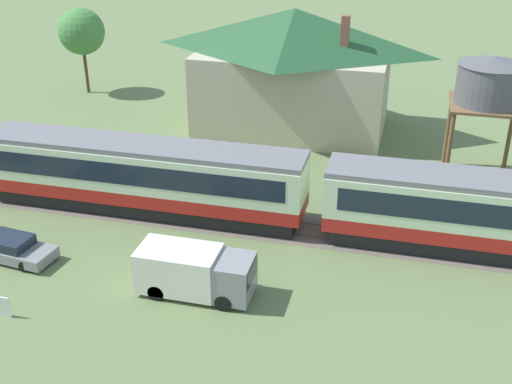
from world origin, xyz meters
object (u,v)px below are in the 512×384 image
passenger_train (321,194)px  parked_car_grey_2 (12,248)px  yard_tree_0 (81,32)px  station_house_dark_green_roof (293,68)px  water_tower (490,83)px  delivery_truck_grey (194,271)px

passenger_train → parked_car_grey_2: 16.30m
passenger_train → yard_tree_0: yard_tree_0 is taller
station_house_dark_green_roof → yard_tree_0: size_ratio=2.00×
water_tower → yard_tree_0: (-32.93, 10.55, -0.97)m
water_tower → yard_tree_0: water_tower is taller
passenger_train → yard_tree_0: size_ratio=10.63×
station_house_dark_green_roof → parked_car_grey_2: size_ratio=3.23×
station_house_dark_green_roof → water_tower: (13.30, -6.21, 1.69)m
parked_car_grey_2 → yard_tree_0: bearing=116.6°
station_house_dark_green_roof → water_tower: 14.78m
passenger_train → parked_car_grey_2: (-14.79, -6.61, -1.75)m
parked_car_grey_2 → delivery_truck_grey: 10.11m
station_house_dark_green_roof → parked_car_grey_2: station_house_dark_green_roof is taller
passenger_train → parked_car_grey_2: size_ratio=17.15×
passenger_train → station_house_dark_green_roof: bearing=106.7°
passenger_train → water_tower: (8.67, 9.21, 4.06)m
parked_car_grey_2 → passenger_train: bearing=31.0°
water_tower → station_house_dark_green_roof: bearing=155.0°
parked_car_grey_2 → yard_tree_0: size_ratio=0.62×
delivery_truck_grey → parked_car_grey_2: bearing=176.9°
parked_car_grey_2 → delivery_truck_grey: delivery_truck_grey is taller
delivery_truck_grey → station_house_dark_green_roof: bearing=89.8°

